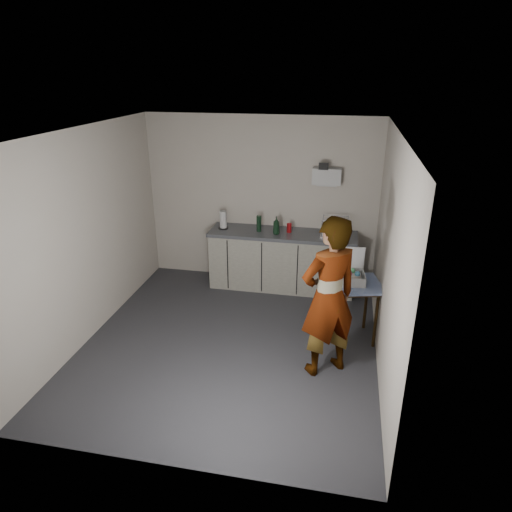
% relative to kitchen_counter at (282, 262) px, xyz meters
% --- Properties ---
extents(ground, '(4.00, 4.00, 0.00)m').
position_rel_kitchen_counter_xyz_m(ground, '(-0.40, -1.70, -0.43)').
color(ground, '#2D2D32').
rests_on(ground, ground).
extents(wall_back, '(3.60, 0.02, 2.60)m').
position_rel_kitchen_counter_xyz_m(wall_back, '(-0.40, 0.29, 0.87)').
color(wall_back, beige).
rests_on(wall_back, ground).
extents(wall_right, '(0.02, 4.00, 2.60)m').
position_rel_kitchen_counter_xyz_m(wall_right, '(1.39, -1.70, 0.87)').
color(wall_right, beige).
rests_on(wall_right, ground).
extents(wall_left, '(0.02, 4.00, 2.60)m').
position_rel_kitchen_counter_xyz_m(wall_left, '(-2.19, -1.70, 0.87)').
color(wall_left, beige).
rests_on(wall_left, ground).
extents(ceiling, '(3.60, 4.00, 0.01)m').
position_rel_kitchen_counter_xyz_m(ceiling, '(-0.40, -1.70, 2.17)').
color(ceiling, white).
rests_on(ceiling, wall_back).
extents(kitchen_counter, '(2.24, 0.62, 0.91)m').
position_rel_kitchen_counter_xyz_m(kitchen_counter, '(0.00, 0.00, 0.00)').
color(kitchen_counter, black).
rests_on(kitchen_counter, ground).
extents(wall_shelf, '(0.42, 0.18, 0.37)m').
position_rel_kitchen_counter_xyz_m(wall_shelf, '(0.60, 0.22, 1.32)').
color(wall_shelf, silver).
rests_on(wall_shelf, ground).
extents(side_table, '(0.73, 0.73, 0.77)m').
position_rel_kitchen_counter_xyz_m(side_table, '(1.10, -1.28, 0.25)').
color(side_table, '#34200B').
rests_on(side_table, ground).
extents(standing_man, '(0.81, 0.75, 1.85)m').
position_rel_kitchen_counter_xyz_m(standing_man, '(0.79, -2.04, 0.50)').
color(standing_man, '#B2A593').
rests_on(standing_man, ground).
extents(soap_bottle, '(0.11, 0.11, 0.27)m').
position_rel_kitchen_counter_xyz_m(soap_bottle, '(-0.09, -0.09, 0.62)').
color(soap_bottle, black).
rests_on(soap_bottle, kitchen_counter).
extents(soda_can, '(0.07, 0.07, 0.14)m').
position_rel_kitchen_counter_xyz_m(soda_can, '(0.09, 0.04, 0.55)').
color(soda_can, red).
rests_on(soda_can, kitchen_counter).
extents(dark_bottle, '(0.07, 0.07, 0.25)m').
position_rel_kitchen_counter_xyz_m(dark_bottle, '(-0.37, -0.02, 0.61)').
color(dark_bottle, black).
rests_on(dark_bottle, kitchen_counter).
extents(paper_towel, '(0.16, 0.16, 0.28)m').
position_rel_kitchen_counter_xyz_m(paper_towel, '(-0.93, 0.01, 0.62)').
color(paper_towel, black).
rests_on(paper_towel, kitchen_counter).
extents(dish_rack, '(0.41, 0.31, 0.29)m').
position_rel_kitchen_counter_xyz_m(dish_rack, '(0.76, -0.00, 0.55)').
color(dish_rack, silver).
rests_on(dish_rack, kitchen_counter).
extents(bakery_box, '(0.33, 0.33, 0.41)m').
position_rel_kitchen_counter_xyz_m(bakery_box, '(1.05, -1.27, 0.44)').
color(bakery_box, silver).
rests_on(bakery_box, side_table).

